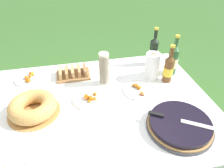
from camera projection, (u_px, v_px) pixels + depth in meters
ground_plane at (99, 168)px, 1.79m from camera, size 16.00×16.00×0.00m
garden_table at (95, 112)px, 1.37m from camera, size 1.57×1.13×0.77m
tablecloth at (95, 106)px, 1.34m from camera, size 1.58×1.14×0.10m
berry_tart at (180, 125)px, 1.15m from camera, size 0.38×0.38×0.06m
serving_knife at (176, 119)px, 1.13m from camera, size 0.33×0.22×0.01m
bundt_cake at (33, 106)px, 1.24m from camera, size 0.32×0.32×0.10m
cup_stack at (104, 69)px, 1.45m from camera, size 0.07×0.07×0.25m
cider_bottle_green at (173, 60)px, 1.56m from camera, size 0.08×0.08×0.32m
cider_bottle_amber at (169, 68)px, 1.48m from camera, size 0.07×0.07×0.30m
juice_bottle_red at (154, 51)px, 1.67m from camera, size 0.07×0.07×0.33m
snack_plate_left at (28, 78)px, 1.55m from camera, size 0.20×0.20×0.05m
snack_plate_right at (139, 89)px, 1.44m from camera, size 0.24×0.24×0.05m
snack_plate_far at (89, 99)px, 1.36m from camera, size 0.22×0.22×0.06m
paper_towel_roll at (152, 66)px, 1.52m from camera, size 0.11×0.11×0.21m
bread_board at (73, 73)px, 1.58m from camera, size 0.26×0.18×0.07m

